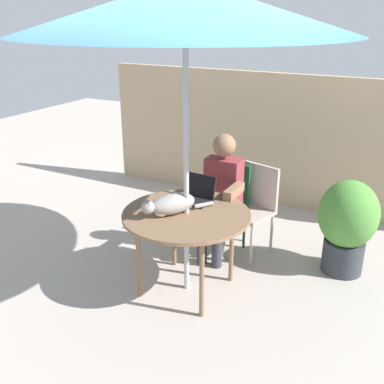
% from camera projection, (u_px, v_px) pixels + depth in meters
% --- Properties ---
extents(ground_plane, '(14.00, 14.00, 0.00)m').
position_uv_depth(ground_plane, '(187.00, 288.00, 4.04)').
color(ground_plane, '#ADA399').
extents(fence_back, '(4.50, 0.08, 1.63)m').
position_uv_depth(fence_back, '(273.00, 140.00, 5.57)').
color(fence_back, tan).
rests_on(fence_back, ground).
extents(patio_table, '(1.08, 1.08, 0.73)m').
position_uv_depth(patio_table, '(186.00, 219.00, 3.79)').
color(patio_table, brown).
rests_on(patio_table, ground).
extents(patio_umbrella, '(2.49, 2.49, 2.51)m').
position_uv_depth(patio_umbrella, '(185.00, 7.00, 3.18)').
color(patio_umbrella, '#B7B7BC').
rests_on(patio_umbrella, ground).
extents(chair_occupied, '(0.40, 0.40, 0.90)m').
position_uv_depth(chair_occupied, '(226.00, 201.00, 4.54)').
color(chair_occupied, '#194C2D').
rests_on(chair_occupied, ground).
extents(chair_empty, '(0.49, 0.49, 0.90)m').
position_uv_depth(chair_empty, '(254.00, 202.00, 4.50)').
color(chair_empty, '#B2A899').
rests_on(chair_empty, ground).
extents(person_seated, '(0.48, 0.48, 1.24)m').
position_uv_depth(person_seated, '(220.00, 190.00, 4.34)').
color(person_seated, maroon).
rests_on(person_seated, ground).
extents(laptop, '(0.32, 0.28, 0.21)m').
position_uv_depth(laptop, '(197.00, 193.00, 4.01)').
color(laptop, black).
rests_on(laptop, patio_table).
extents(cat, '(0.42, 0.56, 0.17)m').
position_uv_depth(cat, '(170.00, 205.00, 3.72)').
color(cat, gray).
rests_on(cat, patio_table).
extents(potted_plant_near_fence, '(0.54, 0.54, 0.90)m').
position_uv_depth(potted_plant_near_fence, '(347.00, 222.00, 4.13)').
color(potted_plant_near_fence, '#33383D').
rests_on(potted_plant_near_fence, ground).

